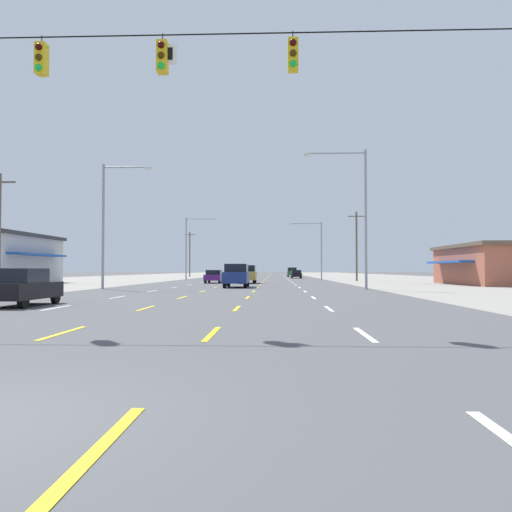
{
  "coord_description": "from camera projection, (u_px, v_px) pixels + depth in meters",
  "views": [
    {
      "loc": [
        3.2,
        -4.48,
        1.48
      ],
      "look_at": [
        0.19,
        75.16,
        3.7
      ],
      "focal_mm": 34.94,
      "sensor_mm": 36.0,
      "label": 1
    }
  ],
  "objects": [
    {
      "name": "storefront_right_row_1",
      "position": [
        496.0,
        264.0,
        49.85
      ],
      "size": [
        9.8,
        14.55,
        4.02
      ],
      "color": "#A35642",
      "rests_on": "ground"
    },
    {
      "name": "suv_center_turn_mid",
      "position": [
        247.0,
        274.0,
        54.85
      ],
      "size": [
        1.98,
        4.9,
        1.98
      ],
      "color": "#B28C33",
      "rests_on": "ground"
    },
    {
      "name": "utility_pole_left_row_2",
      "position": [
        190.0,
        253.0,
        104.85
      ],
      "size": [
        2.2,
        0.26,
        9.49
      ],
      "color": "brown",
      "rests_on": "ground"
    },
    {
      "name": "streetlight_left_row_1",
      "position": [
        190.0,
        243.0,
        74.86
      ],
      "size": [
        4.7,
        0.26,
        9.4
      ],
      "color": "gray",
      "rests_on": "ground"
    },
    {
      "name": "lane_markings",
      "position": [
        260.0,
        277.0,
        108.94
      ],
      "size": [
        10.64,
        227.6,
        0.01
      ],
      "color": "white",
      "rests_on": "ground"
    },
    {
      "name": "streetlight_right_row_0",
      "position": [
        359.0,
        208.0,
        37.97
      ],
      "size": [
        4.84,
        0.26,
        10.69
      ],
      "color": "gray",
      "rests_on": "ground"
    },
    {
      "name": "sedan_inner_left_distant_a",
      "position": [
        246.0,
        273.0,
        117.08
      ],
      "size": [
        1.8,
        4.5,
        1.46
      ],
      "color": "black",
      "rests_on": "ground"
    },
    {
      "name": "suv_far_right_farthest",
      "position": [
        292.0,
        272.0,
        105.98
      ],
      "size": [
        1.98,
        4.9,
        1.98
      ],
      "color": "#235B2D",
      "rests_on": "ground"
    },
    {
      "name": "sedan_far_right_farther",
      "position": [
        296.0,
        274.0,
        87.47
      ],
      "size": [
        1.8,
        4.5,
        1.46
      ],
      "color": "black",
      "rests_on": "ground"
    },
    {
      "name": "hatchback_far_left_nearest",
      "position": [
        22.0,
        287.0,
        20.39
      ],
      "size": [
        1.72,
        3.9,
        1.54
      ],
      "color": "black",
      "rests_on": "ground"
    },
    {
      "name": "lot_apron_left",
      "position": [
        80.0,
        280.0,
        71.42
      ],
      "size": [
        28.0,
        440.0,
        0.01
      ],
      "primitive_type": "cube",
      "color": "gray",
      "rests_on": "ground"
    },
    {
      "name": "signal_span_wire",
      "position": [
        164.0,
        139.0,
        14.39
      ],
      "size": [
        26.86,
        0.53,
        9.15
      ],
      "color": "brown",
      "rests_on": "ground"
    },
    {
      "name": "sedan_inner_left_midfar",
      "position": [
        214.0,
        276.0,
        55.71
      ],
      "size": [
        1.8,
        4.5,
        1.46
      ],
      "color": "#4C196B",
      "rests_on": "ground"
    },
    {
      "name": "ground_plane",
      "position": [
        252.0,
        280.0,
        70.49
      ],
      "size": [
        572.0,
        572.0,
        0.0
      ],
      "primitive_type": "plane",
      "color": "#4C4C4F"
    },
    {
      "name": "suv_inner_left_far",
      "position": [
        236.0,
        272.0,
        86.65
      ],
      "size": [
        1.98,
        4.9,
        1.98
      ],
      "color": "#235B2D",
      "rests_on": "ground"
    },
    {
      "name": "streetlight_right_row_1",
      "position": [
        317.0,
        245.0,
        74.12
      ],
      "size": [
        4.94,
        0.26,
        8.66
      ],
      "color": "gray",
      "rests_on": "ground"
    },
    {
      "name": "lot_apron_right",
      "position": [
        429.0,
        280.0,
        69.55
      ],
      "size": [
        28.0,
        440.0,
        0.01
      ],
      "primitive_type": "cube",
      "color": "gray",
      "rests_on": "ground"
    },
    {
      "name": "streetlight_left_row_0",
      "position": [
        108.0,
        217.0,
        38.69
      ],
      "size": [
        3.87,
        0.26,
        9.73
      ],
      "color": "gray",
      "rests_on": "ground"
    },
    {
      "name": "suv_center_turn_near",
      "position": [
        237.0,
        275.0,
        42.01
      ],
      "size": [
        1.98,
        4.9,
        1.98
      ],
      "color": "navy",
      "rests_on": "ground"
    },
    {
      "name": "utility_pole_right_row_1",
      "position": [
        357.0,
        245.0,
        66.42
      ],
      "size": [
        2.2,
        0.26,
        9.25
      ],
      "color": "brown",
      "rests_on": "ground"
    },
    {
      "name": "hatchback_inner_left_distant_b",
      "position": [
        249.0,
        273.0,
        130.15
      ],
      "size": [
        1.72,
        3.9,
        1.54
      ],
      "color": "#4C196B",
      "rests_on": "ground"
    }
  ]
}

